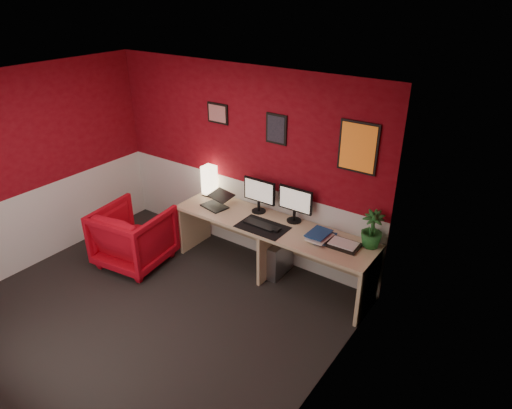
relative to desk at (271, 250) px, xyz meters
name	(u,v)px	position (x,y,z in m)	size (l,w,h in m)	color
ground	(151,313)	(-0.69, -1.41, -0.36)	(4.00, 3.50, 0.01)	black
ceiling	(122,90)	(-0.69, -1.41, 2.13)	(4.00, 3.50, 0.01)	white
wall_back	(242,163)	(-0.69, 0.34, 0.89)	(4.00, 0.01, 2.50)	maroon
wall_left	(27,172)	(-2.69, -1.41, 0.89)	(0.01, 3.50, 2.50)	maroon
wall_right	(315,285)	(1.31, -1.41, 0.89)	(0.01, 3.50, 2.50)	maroon
wainscot_back	(243,215)	(-0.69, 0.34, 0.14)	(4.00, 0.01, 1.00)	silver
wainscot_left	(40,225)	(-2.69, -1.41, 0.14)	(0.01, 3.50, 1.00)	silver
wainscot_right	(309,356)	(1.30, -1.41, 0.14)	(0.01, 3.50, 1.00)	silver
desk	(271,250)	(0.00, 0.00, 0.00)	(2.60, 0.65, 0.73)	tan
shoji_lamp	(209,181)	(-1.15, 0.21, 0.56)	(0.16, 0.16, 0.40)	#FFE5B2
laptop	(214,199)	(-0.86, -0.04, 0.47)	(0.33, 0.23, 0.22)	black
monitor_left	(259,191)	(-0.32, 0.18, 0.66)	(0.45, 0.06, 0.58)	black
monitor_right	(295,200)	(0.18, 0.22, 0.66)	(0.45, 0.06, 0.58)	black
desk_mat	(263,227)	(-0.05, -0.13, 0.37)	(0.60, 0.38, 0.01)	black
keyboard	(260,224)	(-0.10, -0.11, 0.38)	(0.42, 0.14, 0.02)	black
mouse	(277,230)	(0.14, -0.11, 0.39)	(0.06, 0.10, 0.03)	black
book_bottom	(315,237)	(0.58, 0.01, 0.38)	(0.23, 0.30, 0.03)	navy
book_middle	(311,234)	(0.53, 0.00, 0.40)	(0.22, 0.30, 0.02)	silver
book_top	(310,231)	(0.50, 0.03, 0.43)	(0.22, 0.30, 0.03)	navy
zen_tray	(343,245)	(0.92, 0.03, 0.38)	(0.35, 0.25, 0.03)	black
potted_plant	(372,229)	(1.16, 0.20, 0.58)	(0.24, 0.24, 0.43)	#19591E
pc_tower	(278,257)	(0.05, 0.09, -0.14)	(0.20, 0.45, 0.45)	#99999E
armchair	(134,236)	(-1.62, -0.78, 0.03)	(0.84, 0.86, 0.78)	#BA0715
art_left	(218,113)	(-1.06, 0.33, 1.49)	(0.32, 0.02, 0.26)	red
art_center	(276,129)	(-0.17, 0.33, 1.44)	(0.28, 0.02, 0.36)	black
art_right	(358,147)	(0.85, 0.33, 1.42)	(0.44, 0.02, 0.56)	orange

